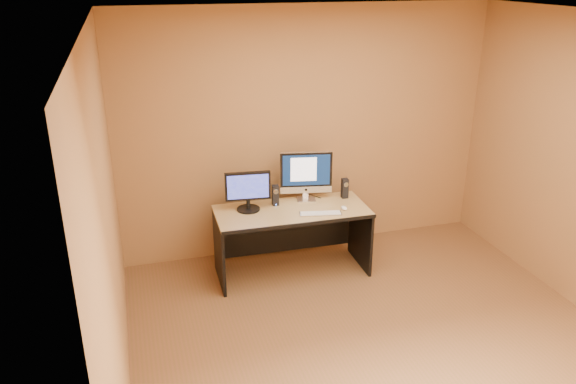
% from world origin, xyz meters
% --- Properties ---
extents(floor, '(4.00, 4.00, 0.00)m').
position_xyz_m(floor, '(0.00, 0.00, 0.00)').
color(floor, brown).
rests_on(floor, ground).
extents(walls, '(4.00, 4.00, 2.60)m').
position_xyz_m(walls, '(0.00, 0.00, 1.30)').
color(walls, olive).
rests_on(walls, ground).
extents(ceiling, '(4.00, 4.00, 0.00)m').
position_xyz_m(ceiling, '(0.00, 0.00, 2.60)').
color(ceiling, white).
rests_on(ceiling, walls).
extents(desk, '(1.52, 0.69, 0.70)m').
position_xyz_m(desk, '(-0.35, 1.42, 0.35)').
color(desk, tan).
rests_on(desk, ground).
extents(imac, '(0.56, 0.30, 0.52)m').
position_xyz_m(imac, '(-0.13, 1.63, 0.95)').
color(imac, silver).
rests_on(imac, desk).
extents(second_monitor, '(0.47, 0.27, 0.40)m').
position_xyz_m(second_monitor, '(-0.76, 1.54, 0.89)').
color(second_monitor, black).
rests_on(second_monitor, desk).
extents(speaker_left, '(0.07, 0.07, 0.21)m').
position_xyz_m(speaker_left, '(-0.47, 1.59, 0.80)').
color(speaker_left, black).
rests_on(speaker_left, desk).
extents(speaker_right, '(0.07, 0.07, 0.21)m').
position_xyz_m(speaker_right, '(0.27, 1.57, 0.80)').
color(speaker_right, black).
rests_on(speaker_right, desk).
extents(keyboard, '(0.42, 0.19, 0.02)m').
position_xyz_m(keyboard, '(-0.11, 1.24, 0.70)').
color(keyboard, '#B3B3B8').
rests_on(keyboard, desk).
extents(mouse, '(0.06, 0.10, 0.03)m').
position_xyz_m(mouse, '(0.15, 1.28, 0.71)').
color(mouse, white).
rests_on(mouse, desk).
extents(cable_a, '(0.11, 0.18, 0.01)m').
position_xyz_m(cable_a, '(-0.03, 1.71, 0.70)').
color(cable_a, black).
rests_on(cable_a, desk).
extents(cable_b, '(0.10, 0.14, 0.01)m').
position_xyz_m(cable_b, '(-0.12, 1.71, 0.70)').
color(cable_b, black).
rests_on(cable_b, desk).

